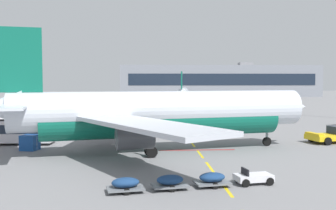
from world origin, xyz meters
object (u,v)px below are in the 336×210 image
(airliner_foreground, at_px, (158,113))
(baggage_train, at_px, (192,180))
(pushback_tug, at_px, (335,135))
(apron_shuttle_bus, at_px, (0,129))
(airliner_mid_left, at_px, (183,94))
(uld_cargo_container, at_px, (30,143))

(airliner_foreground, height_order, baggage_train, airliner_foreground)
(pushback_tug, height_order, baggage_train, pushback_tug)
(airliner_foreground, distance_m, apron_shuttle_bus, 18.86)
(pushback_tug, distance_m, baggage_train, 26.59)
(pushback_tug, relative_size, apron_shuttle_bus, 0.54)
(pushback_tug, height_order, airliner_mid_left, airliner_mid_left)
(airliner_foreground, relative_size, apron_shuttle_bus, 2.85)
(baggage_train, bearing_deg, pushback_tug, 43.97)
(airliner_foreground, distance_m, uld_cargo_container, 13.87)
(pushback_tug, xyz_separation_m, baggage_train, (-19.14, -18.46, -0.37))
(pushback_tug, xyz_separation_m, airliner_mid_left, (-10.89, 71.89, 2.22))
(pushback_tug, bearing_deg, baggage_train, -136.03)
(airliner_foreground, height_order, apron_shuttle_bus, airliner_foreground)
(pushback_tug, bearing_deg, apron_shuttle_bus, 178.43)
(airliner_foreground, bearing_deg, baggage_train, -82.67)
(apron_shuttle_bus, relative_size, baggage_train, 1.04)
(airliner_mid_left, height_order, apron_shuttle_bus, airliner_mid_left)
(airliner_foreground, bearing_deg, apron_shuttle_bus, 162.33)
(pushback_tug, bearing_deg, airliner_foreground, -167.54)
(airliner_mid_left, bearing_deg, pushback_tug, -81.39)
(pushback_tug, height_order, uld_cargo_container, pushback_tug)
(airliner_foreground, height_order, airliner_mid_left, airliner_foreground)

